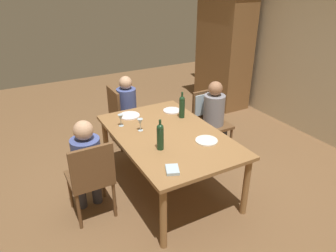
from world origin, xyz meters
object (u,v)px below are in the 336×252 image
(person_man_guest, at_px, (215,114))
(dinner_plate_host, at_px, (129,116))
(armoire_cabinet, at_px, (224,49))
(dinner_plate_guest_right, at_px, (172,110))
(chair_left_end, at_px, (122,113))
(chair_far_left, at_px, (208,113))
(wine_glass_near_left, at_px, (121,118))
(person_woman_host, at_px, (87,161))
(dining_table, at_px, (168,139))
(wine_bottle_dark_red, at_px, (182,106))
(chair_near, at_px, (91,176))
(dinner_plate_guest_left, at_px, (207,141))
(wine_glass_centre, at_px, (140,122))
(person_man_bearded, at_px, (128,105))
(wine_bottle_tall_green, at_px, (160,136))

(person_man_guest, xyz_separation_m, dinner_plate_host, (-0.30, -1.15, 0.11))
(armoire_cabinet, height_order, dinner_plate_guest_right, armoire_cabinet)
(chair_left_end, bearing_deg, dinner_plate_host, -10.64)
(chair_left_end, bearing_deg, chair_far_left, 54.27)
(armoire_cabinet, bearing_deg, chair_far_left, -43.06)
(chair_left_end, bearing_deg, person_man_guest, 49.19)
(wine_glass_near_left, bearing_deg, dinner_plate_guest_right, 97.43)
(chair_far_left, bearing_deg, armoire_cabinet, -133.06)
(person_woman_host, distance_m, wine_glass_near_left, 0.73)
(dining_table, distance_m, chair_left_end, 1.28)
(chair_left_end, relative_size, wine_glass_near_left, 6.17)
(person_woman_host, bearing_deg, wine_bottle_dark_red, 12.47)
(chair_near, bearing_deg, person_man_guest, 13.68)
(armoire_cabinet, relative_size, dinner_plate_guest_left, 8.87)
(chair_left_end, height_order, dinner_plate_guest_left, chair_left_end)
(armoire_cabinet, height_order, dining_table, armoire_cabinet)
(wine_glass_centre, xyz_separation_m, dinner_plate_host, (-0.45, 0.04, -0.10))
(dinner_plate_guest_right, bearing_deg, armoire_cabinet, 126.28)
(person_woman_host, height_order, dinner_plate_guest_right, person_woman_host)
(wine_bottle_dark_red, height_order, dinner_plate_guest_right, wine_bottle_dark_red)
(person_man_bearded, distance_m, wine_glass_centre, 1.10)
(dining_table, bearing_deg, wine_bottle_dark_red, 130.29)
(person_woman_host, xyz_separation_m, dinner_plate_host, (-0.65, 0.75, 0.10))
(wine_bottle_tall_green, bearing_deg, dinner_plate_host, 177.75)
(person_woman_host, height_order, person_man_guest, person_woman_host)
(chair_left_end, xyz_separation_m, dinner_plate_host, (0.59, -0.11, 0.21))
(wine_bottle_dark_red, bearing_deg, wine_bottle_tall_green, -46.45)
(person_man_bearded, xyz_separation_m, wine_bottle_dark_red, (0.95, 0.35, 0.26))
(dinner_plate_guest_left, distance_m, dinner_plate_guest_right, 0.92)
(dining_table, xyz_separation_m, person_man_guest, (-0.38, 0.95, -0.02))
(wine_glass_near_left, distance_m, dinner_plate_guest_right, 0.78)
(person_man_guest, relative_size, wine_bottle_dark_red, 3.25)
(wine_glass_near_left, bearing_deg, dining_table, 40.96)
(dining_table, distance_m, person_man_bearded, 1.27)
(dining_table, xyz_separation_m, wine_glass_near_left, (-0.46, -0.40, 0.18))
(chair_left_end, bearing_deg, dinner_plate_guest_right, 32.40)
(wine_glass_near_left, bearing_deg, person_man_guest, 86.53)
(person_man_guest, relative_size, dinner_plate_guest_left, 4.50)
(wine_glass_centre, relative_size, dinner_plate_host, 0.55)
(wine_glass_near_left, distance_m, dinner_plate_guest_left, 1.07)
(chair_far_left, distance_m, dinner_plate_guest_left, 1.11)
(armoire_cabinet, bearing_deg, wine_glass_near_left, -60.55)
(dining_table, height_order, wine_glass_centre, wine_glass_centre)
(armoire_cabinet, bearing_deg, dining_table, -49.37)
(wine_bottle_tall_green, bearing_deg, person_woman_host, -111.98)
(wine_bottle_tall_green, bearing_deg, dining_table, 138.12)
(dining_table, bearing_deg, armoire_cabinet, 130.63)
(person_man_guest, xyz_separation_m, wine_glass_centre, (0.14, -1.19, 0.20))
(wine_glass_near_left, relative_size, wine_glass_centre, 1.00)
(wine_bottle_tall_green, relative_size, dinner_plate_guest_right, 1.44)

